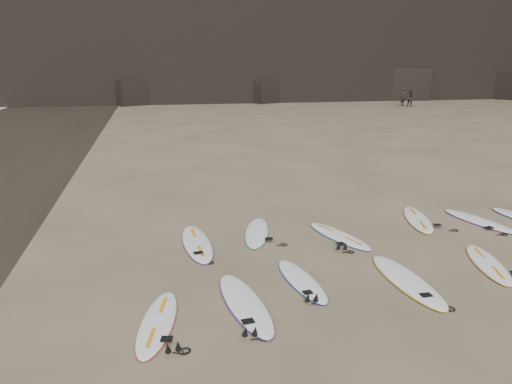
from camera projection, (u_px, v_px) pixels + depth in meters
ground at (353, 282)px, 10.20m from camera, size 240.00×240.00×0.00m
surfboard_0 at (158, 322)px, 8.55m from camera, size 1.01×2.37×0.08m
surfboard_1 at (245, 303)px, 9.22m from camera, size 0.93×2.71×0.10m
surfboard_2 at (301, 280)px, 10.19m from camera, size 0.76×2.28×0.08m
surfboard_3 at (407, 280)px, 10.17m from camera, size 0.72×2.75×0.10m
surfboard_4 at (488, 263)px, 11.03m from camera, size 1.21×2.40×0.08m
surfboard_5 at (197, 243)px, 12.25m from camera, size 0.77×2.72×0.10m
surfboard_6 at (257, 232)px, 13.05m from camera, size 1.18×2.46×0.09m
surfboard_7 at (339, 236)px, 12.78m from camera, size 1.25×2.45×0.09m
surfboard_8 at (418, 219)px, 14.11m from camera, size 1.30×2.57×0.09m
surfboard_9 at (479, 221)px, 13.97m from camera, size 1.13×2.51×0.09m
person_a at (403, 97)px, 50.36m from camera, size 0.77×0.75×1.78m
person_b at (411, 99)px, 49.17m from camera, size 0.95×0.86×1.60m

